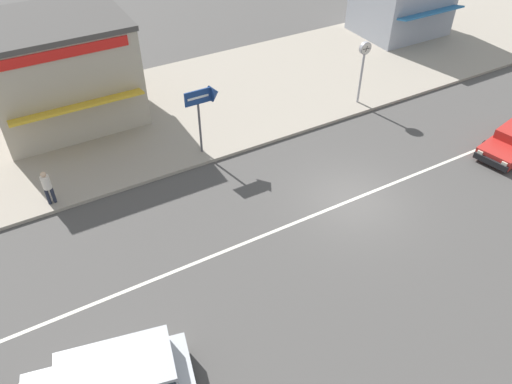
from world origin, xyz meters
The scene contains 8 objects.
ground_plane centered at (0.00, 0.00, 0.00)m, with size 160.00×160.00×0.00m, color #4C4947.
lane_centre_stripe centered at (0.00, 0.00, 0.00)m, with size 50.40×0.14×0.01m, color silver.
kerb_strip centered at (0.00, 10.13, 0.07)m, with size 68.00×10.00×0.15m, color #9E9384.
minivan_silver_2 centered at (-10.94, -3.53, 0.85)m, with size 4.91×2.80×1.56m.
street_clock centered at (5.00, 6.04, 2.59)m, with size 0.63×0.22×3.29m.
arrow_signboard centered at (-3.44, 5.92, 2.79)m, with size 1.56×0.71×3.15m.
pedestrian_near_clock centered at (-10.71, 5.65, 1.04)m, with size 0.34×0.34×1.54m.
shopfront_corner_warung centered at (-8.40, 12.06, 2.62)m, with size 6.60×6.29×4.93m.
Camera 1 is at (-11.01, -11.49, 13.33)m, focal length 35.00 mm.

